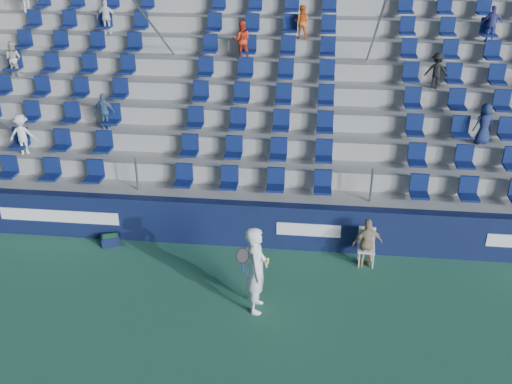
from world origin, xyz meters
TOP-DOWN VIEW (x-y plane):
  - ground at (0.00, 0.00)m, footprint 70.00×70.00m
  - sponsor_wall at (0.00, 3.15)m, footprint 24.00×0.32m
  - grandstand at (-0.01, 8.24)m, footprint 24.00×8.17m
  - tennis_player at (0.46, 0.54)m, footprint 0.69×0.75m
  - line_judge_chair at (2.91, 2.65)m, footprint 0.43×0.44m
  - line_judge at (2.91, 2.50)m, footprint 0.79×0.49m
  - ball_bin at (-3.57, 2.75)m, footprint 0.56×0.47m

SIDE VIEW (x-z plane):
  - ground at x=0.00m, z-range 0.00..0.00m
  - ball_bin at x=-3.57m, z-range 0.01..0.28m
  - line_judge_chair at x=2.91m, z-range 0.07..1.00m
  - sponsor_wall at x=0.00m, z-range 0.00..1.20m
  - line_judge at x=2.91m, z-range 0.00..1.26m
  - tennis_player at x=0.46m, z-range 0.00..2.00m
  - grandstand at x=-0.01m, z-range -1.18..5.45m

